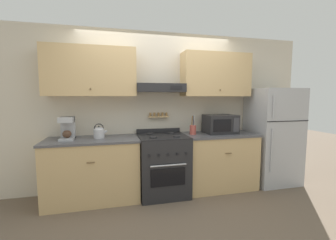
# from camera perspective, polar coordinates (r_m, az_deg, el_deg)

# --- Properties ---
(ground_plane) EXTENTS (16.00, 16.00, 0.00)m
(ground_plane) POSITION_cam_1_polar(r_m,az_deg,el_deg) (3.43, -0.14, -20.11)
(ground_plane) COLOR brown
(wall_back) EXTENTS (5.20, 0.46, 2.55)m
(wall_back) POSITION_cam_1_polar(r_m,az_deg,el_deg) (3.69, -2.98, 5.61)
(wall_back) COLOR beige
(wall_back) RESTS_ON ground_plane
(counter_left) EXTENTS (1.31, 0.68, 0.90)m
(counter_left) POSITION_cam_1_polar(r_m,az_deg,el_deg) (3.51, -18.44, -11.82)
(counter_left) COLOR tan
(counter_left) RESTS_ON ground_plane
(counter_right) EXTENTS (1.17, 0.68, 0.90)m
(counter_right) POSITION_cam_1_polar(r_m,az_deg,el_deg) (3.88, 12.62, -9.94)
(counter_right) COLOR tan
(counter_right) RESTS_ON ground_plane
(stove_range) EXTENTS (0.73, 0.73, 0.98)m
(stove_range) POSITION_cam_1_polar(r_m,az_deg,el_deg) (3.54, -1.36, -11.23)
(stove_range) COLOR #232326
(stove_range) RESTS_ON ground_plane
(refrigerator) EXTENTS (0.78, 0.69, 1.64)m
(refrigerator) POSITION_cam_1_polar(r_m,az_deg,el_deg) (4.34, 25.08, -3.70)
(refrigerator) COLOR #ADAFB5
(refrigerator) RESTS_ON ground_plane
(tea_kettle) EXTENTS (0.20, 0.15, 0.22)m
(tea_kettle) POSITION_cam_1_polar(r_m,az_deg,el_deg) (3.39, -17.10, -3.02)
(tea_kettle) COLOR #B7B7BC
(tea_kettle) RESTS_ON counter_left
(coffee_maker) EXTENTS (0.19, 0.26, 0.32)m
(coffee_maker) POSITION_cam_1_polar(r_m,az_deg,el_deg) (3.46, -24.18, -1.85)
(coffee_maker) COLOR #ADAFB5
(coffee_maker) RESTS_ON counter_left
(microwave) EXTENTS (0.50, 0.39, 0.30)m
(microwave) POSITION_cam_1_polar(r_m,az_deg,el_deg) (3.81, 13.12, -0.99)
(microwave) COLOR #232326
(microwave) RESTS_ON counter_right
(utensil_crock) EXTENTS (0.10, 0.10, 0.30)m
(utensil_crock) POSITION_cam_1_polar(r_m,az_deg,el_deg) (3.60, 6.34, -2.38)
(utensil_crock) COLOR #B24C42
(utensil_crock) RESTS_ON counter_right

